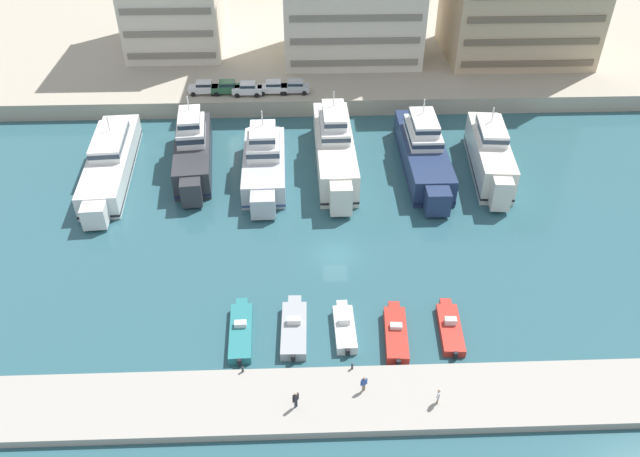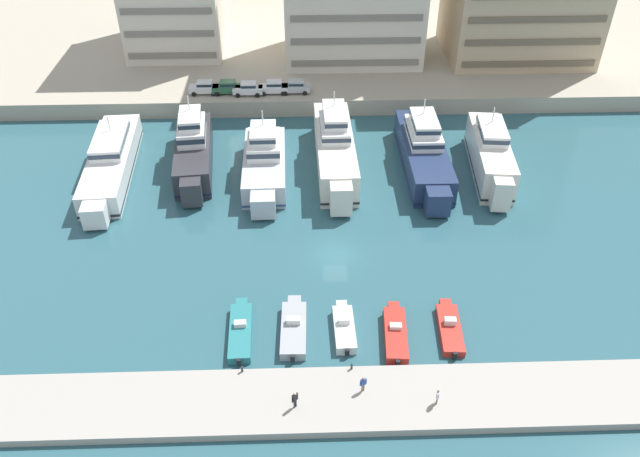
{
  "view_description": "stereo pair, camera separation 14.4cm",
  "coord_description": "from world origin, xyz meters",
  "px_view_note": "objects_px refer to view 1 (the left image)",
  "views": [
    {
      "loc": [
        -3.25,
        -48.08,
        40.42
      ],
      "look_at": [
        -1.53,
        1.11,
        2.5
      ],
      "focal_mm": 35.0,
      "sensor_mm": 36.0,
      "label": 1
    },
    {
      "loc": [
        -3.1,
        -48.09,
        40.42
      ],
      "look_at": [
        -1.53,
        1.11,
        2.5
      ],
      "focal_mm": 35.0,
      "sensor_mm": 36.0,
      "label": 2
    }
  ],
  "objects_px": {
    "motorboat_red_center_left": "(396,334)",
    "motorboat_red_center": "(450,328)",
    "yacht_ivory_center_right": "(490,155)",
    "motorboat_teal_far_left": "(241,331)",
    "yacht_white_far_left": "(110,161)",
    "pedestrian_near_edge": "(364,383)",
    "pedestrian_far_side": "(296,399)",
    "yacht_charcoal_left": "(193,150)",
    "car_silver_center": "(295,86)",
    "motorboat_grey_left": "(294,328)",
    "motorboat_white_mid_left": "(345,328)",
    "car_white_mid_left": "(247,88)",
    "yacht_silver_mid_left": "(264,162)",
    "yacht_ivory_center_left": "(335,148)",
    "car_white_far_left": "(204,87)",
    "car_white_center_left": "(273,87)",
    "yacht_navy_center": "(423,152)",
    "pedestrian_mid_deck": "(439,395)",
    "car_green_left": "(227,87)"
  },
  "relations": [
    {
      "from": "yacht_white_far_left",
      "to": "motorboat_teal_far_left",
      "type": "distance_m",
      "value": 31.53
    },
    {
      "from": "yacht_silver_mid_left",
      "to": "motorboat_white_mid_left",
      "type": "relative_size",
      "value": 2.78
    },
    {
      "from": "motorboat_red_center_left",
      "to": "motorboat_red_center",
      "type": "xyz_separation_m",
      "value": [
        4.85,
        0.65,
        -0.13
      ]
    },
    {
      "from": "yacht_silver_mid_left",
      "to": "motorboat_grey_left",
      "type": "distance_m",
      "value": 25.4
    },
    {
      "from": "yacht_charcoal_left",
      "to": "motorboat_teal_far_left",
      "type": "height_order",
      "value": "yacht_charcoal_left"
    },
    {
      "from": "yacht_ivory_center_left",
      "to": "motorboat_red_center",
      "type": "distance_m",
      "value": 28.97
    },
    {
      "from": "motorboat_grey_left",
      "to": "motorboat_white_mid_left",
      "type": "height_order",
      "value": "motorboat_white_mid_left"
    },
    {
      "from": "yacht_ivory_center_right",
      "to": "pedestrian_near_edge",
      "type": "xyz_separation_m",
      "value": [
        -17.86,
        -32.24,
        -0.73
      ]
    },
    {
      "from": "yacht_silver_mid_left",
      "to": "car_white_mid_left",
      "type": "relative_size",
      "value": 4.13
    },
    {
      "from": "motorboat_red_center",
      "to": "car_silver_center",
      "type": "distance_m",
      "value": 45.4
    },
    {
      "from": "yacht_silver_mid_left",
      "to": "motorboat_grey_left",
      "type": "bearing_deg",
      "value": -82.22
    },
    {
      "from": "car_white_far_left",
      "to": "pedestrian_mid_deck",
      "type": "bearing_deg",
      "value": -65.63
    },
    {
      "from": "yacht_white_far_left",
      "to": "motorboat_red_center_left",
      "type": "relative_size",
      "value": 3.15
    },
    {
      "from": "motorboat_teal_far_left",
      "to": "motorboat_grey_left",
      "type": "relative_size",
      "value": 1.02
    },
    {
      "from": "car_silver_center",
      "to": "yacht_navy_center",
      "type": "bearing_deg",
      "value": -46.73
    },
    {
      "from": "yacht_ivory_center_right",
      "to": "motorboat_teal_far_left",
      "type": "bearing_deg",
      "value": -137.73
    },
    {
      "from": "yacht_silver_mid_left",
      "to": "car_silver_center",
      "type": "xyz_separation_m",
      "value": [
        3.69,
        17.84,
        1.26
      ]
    },
    {
      "from": "yacht_charcoal_left",
      "to": "car_green_left",
      "type": "height_order",
      "value": "yacht_charcoal_left"
    },
    {
      "from": "yacht_ivory_center_right",
      "to": "motorboat_teal_far_left",
      "type": "height_order",
      "value": "yacht_ivory_center_right"
    },
    {
      "from": "car_white_far_left",
      "to": "car_white_mid_left",
      "type": "distance_m",
      "value": 6.13
    },
    {
      "from": "motorboat_teal_far_left",
      "to": "motorboat_red_center",
      "type": "relative_size",
      "value": 1.11
    },
    {
      "from": "motorboat_red_center_left",
      "to": "motorboat_red_center",
      "type": "height_order",
      "value": "motorboat_red_center_left"
    },
    {
      "from": "motorboat_red_center_left",
      "to": "car_white_far_left",
      "type": "height_order",
      "value": "car_white_far_left"
    },
    {
      "from": "car_white_far_left",
      "to": "motorboat_red_center",
      "type": "bearing_deg",
      "value": -59.11
    },
    {
      "from": "yacht_ivory_center_right",
      "to": "car_silver_center",
      "type": "distance_m",
      "value": 29.06
    },
    {
      "from": "motorboat_red_center_left",
      "to": "yacht_silver_mid_left",
      "type": "bearing_deg",
      "value": 115.05
    },
    {
      "from": "pedestrian_mid_deck",
      "to": "yacht_navy_center",
      "type": "bearing_deg",
      "value": 82.41
    },
    {
      "from": "car_white_center_left",
      "to": "yacht_navy_center",
      "type": "bearing_deg",
      "value": -41.48
    },
    {
      "from": "car_white_mid_left",
      "to": "pedestrian_near_edge",
      "type": "distance_m",
      "value": 50.93
    },
    {
      "from": "pedestrian_far_side",
      "to": "car_green_left",
      "type": "bearing_deg",
      "value": 100.28
    },
    {
      "from": "yacht_ivory_center_left",
      "to": "yacht_navy_center",
      "type": "relative_size",
      "value": 1.03
    },
    {
      "from": "yacht_silver_mid_left",
      "to": "yacht_ivory_center_right",
      "type": "height_order",
      "value": "yacht_silver_mid_left"
    },
    {
      "from": "yacht_charcoal_left",
      "to": "motorboat_red_center_left",
      "type": "relative_size",
      "value": 2.53
    },
    {
      "from": "pedestrian_far_side",
      "to": "motorboat_red_center_left",
      "type": "bearing_deg",
      "value": 40.57
    },
    {
      "from": "car_white_far_left",
      "to": "car_silver_center",
      "type": "height_order",
      "value": "same"
    },
    {
      "from": "yacht_white_far_left",
      "to": "yacht_ivory_center_left",
      "type": "bearing_deg",
      "value": 1.82
    },
    {
      "from": "motorboat_white_mid_left",
      "to": "car_silver_center",
      "type": "height_order",
      "value": "car_silver_center"
    },
    {
      "from": "motorboat_teal_far_left",
      "to": "motorboat_white_mid_left",
      "type": "distance_m",
      "value": 9.01
    },
    {
      "from": "yacht_charcoal_left",
      "to": "pedestrian_far_side",
      "type": "bearing_deg",
      "value": -71.36
    },
    {
      "from": "car_white_far_left",
      "to": "car_white_center_left",
      "type": "bearing_deg",
      "value": -1.23
    },
    {
      "from": "car_silver_center",
      "to": "pedestrian_far_side",
      "type": "height_order",
      "value": "car_silver_center"
    },
    {
      "from": "motorboat_red_center",
      "to": "pedestrian_far_side",
      "type": "bearing_deg",
      "value": -149.21
    },
    {
      "from": "car_white_center_left",
      "to": "car_silver_center",
      "type": "distance_m",
      "value": 3.04
    },
    {
      "from": "yacht_white_far_left",
      "to": "pedestrian_near_edge",
      "type": "xyz_separation_m",
      "value": [
        27.06,
        -33.4,
        -0.09
      ]
    },
    {
      "from": "yacht_ivory_center_left",
      "to": "pedestrian_far_side",
      "type": "bearing_deg",
      "value": -97.72
    },
    {
      "from": "yacht_ivory_center_right",
      "to": "motorboat_red_center_left",
      "type": "bearing_deg",
      "value": -118.97
    },
    {
      "from": "yacht_ivory_center_right",
      "to": "motorboat_teal_far_left",
      "type": "relative_size",
      "value": 2.29
    },
    {
      "from": "yacht_ivory_center_left",
      "to": "car_green_left",
      "type": "relative_size",
      "value": 5.08
    },
    {
      "from": "yacht_ivory_center_left",
      "to": "pedestrian_mid_deck",
      "type": "relative_size",
      "value": 13.24
    },
    {
      "from": "car_green_left",
      "to": "car_white_center_left",
      "type": "xyz_separation_m",
      "value": [
        6.42,
        -0.18,
        0.0
      ]
    }
  ]
}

